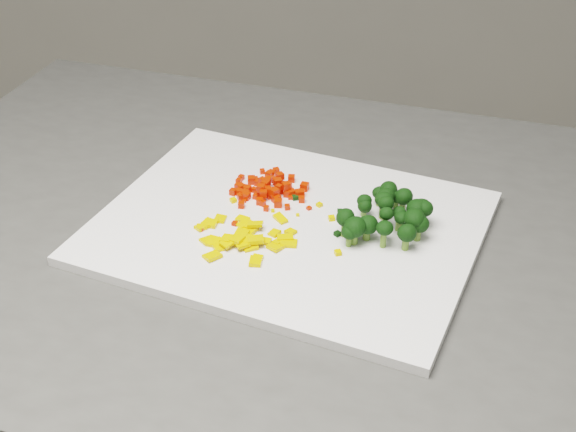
{
  "coord_description": "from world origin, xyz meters",
  "views": [
    {
      "loc": [
        -0.16,
        -0.79,
        1.45
      ],
      "look_at": [
        -0.19,
        -0.0,
        0.92
      ],
      "focal_mm": 50.0,
      "sensor_mm": 36.0,
      "label": 1
    }
  ],
  "objects_px": {
    "carrot_pile": "(270,183)",
    "pepper_pile": "(244,232)",
    "broccoli_pile": "(381,208)",
    "cutting_board": "(288,227)"
  },
  "relations": [
    {
      "from": "cutting_board",
      "to": "carrot_pile",
      "type": "relative_size",
      "value": 4.5
    },
    {
      "from": "pepper_pile",
      "to": "broccoli_pile",
      "type": "relative_size",
      "value": 0.97
    },
    {
      "from": "pepper_pile",
      "to": "cutting_board",
      "type": "bearing_deg",
      "value": 33.43
    },
    {
      "from": "pepper_pile",
      "to": "broccoli_pile",
      "type": "xyz_separation_m",
      "value": [
        0.16,
        0.03,
        0.02
      ]
    },
    {
      "from": "cutting_board",
      "to": "carrot_pile",
      "type": "distance_m",
      "value": 0.07
    },
    {
      "from": "carrot_pile",
      "to": "cutting_board",
      "type": "bearing_deg",
      "value": -69.3
    },
    {
      "from": "pepper_pile",
      "to": "carrot_pile",
      "type": "bearing_deg",
      "value": 76.55
    },
    {
      "from": "cutting_board",
      "to": "pepper_pile",
      "type": "relative_size",
      "value": 3.88
    },
    {
      "from": "carrot_pile",
      "to": "broccoli_pile",
      "type": "relative_size",
      "value": 0.83
    },
    {
      "from": "carrot_pile",
      "to": "pepper_pile",
      "type": "xyz_separation_m",
      "value": [
        -0.02,
        -0.1,
        -0.01
      ]
    }
  ]
}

